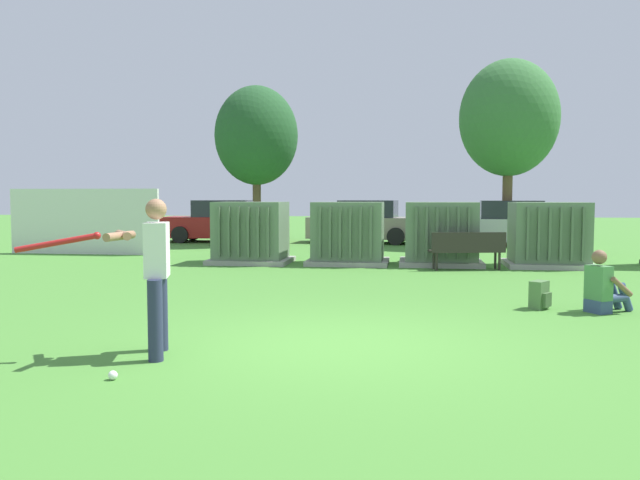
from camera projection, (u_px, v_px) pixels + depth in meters
ground_plane at (342, 344)px, 7.48m from camera, size 96.00×96.00×0.00m
fence_panel at (84, 222)px, 19.10m from camera, size 4.80×0.12×2.00m
transformer_west at (251, 233)px, 16.58m from camera, size 2.10×1.70×1.62m
transformer_mid_west at (348, 234)px, 16.32m from camera, size 2.10×1.70×1.62m
transformer_mid_east at (441, 234)px, 16.09m from camera, size 2.10×1.70×1.62m
transformer_east at (548, 235)px, 15.69m from camera, size 2.10×1.70×1.62m
park_bench at (468, 248)px, 14.95m from camera, size 1.84×0.78×0.92m
batter at (152, 268)px, 6.86m from camera, size 1.60×0.77×1.74m
sports_ball at (113, 375)px, 6.01m from camera, size 0.09×0.09×0.09m
seated_spectator at (603, 288)px, 9.50m from camera, size 0.78×0.68×0.96m
backpack at (540, 295)px, 9.81m from camera, size 0.37×0.38×0.44m
tree_left at (256, 136)px, 22.72m from camera, size 3.02×3.02×5.78m
tree_center_left at (509, 119)px, 21.85m from camera, size 3.42×3.42×6.54m
parked_car_leftmost at (220, 222)px, 24.35m from camera, size 4.29×2.10×1.62m
parked_car_left_of_center at (365, 223)px, 23.76m from camera, size 4.34×2.22×1.62m
parked_car_right_of_center at (507, 225)px, 22.32m from camera, size 4.31×2.15×1.62m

